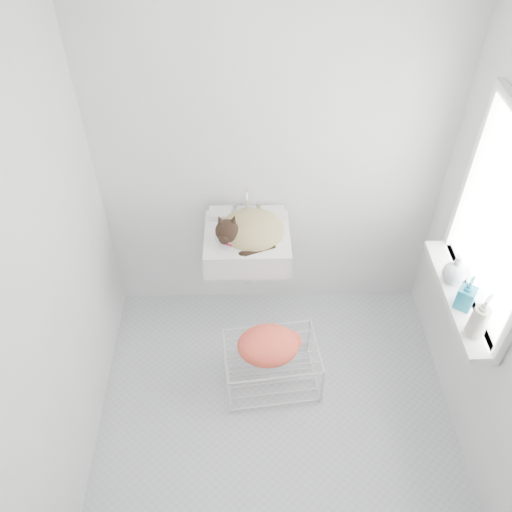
{
  "coord_description": "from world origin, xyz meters",
  "views": [
    {
      "loc": [
        -0.17,
        -1.8,
        3.07
      ],
      "look_at": [
        -0.11,
        0.5,
        0.88
      ],
      "focal_mm": 37.85,
      "sensor_mm": 36.0,
      "label": 1
    }
  ],
  "objects_px": {
    "bottle_c": "(452,280)",
    "wire_rack": "(271,368)",
    "cat": "(249,230)",
    "bottle_a": "(473,333)",
    "sink": "(247,233)",
    "bottle_b": "(462,306)"
  },
  "relations": [
    {
      "from": "wire_rack",
      "to": "bottle_c",
      "type": "height_order",
      "value": "bottle_c"
    },
    {
      "from": "wire_rack",
      "to": "bottle_b",
      "type": "relative_size",
      "value": 2.91
    },
    {
      "from": "cat",
      "to": "bottle_a",
      "type": "relative_size",
      "value": 1.99
    },
    {
      "from": "bottle_c",
      "to": "bottle_a",
      "type": "bearing_deg",
      "value": -90.0
    },
    {
      "from": "wire_rack",
      "to": "bottle_c",
      "type": "xyz_separation_m",
      "value": [
        1.02,
        0.08,
        0.7
      ]
    },
    {
      "from": "wire_rack",
      "to": "bottle_b",
      "type": "xyz_separation_m",
      "value": [
        1.02,
        -0.11,
        0.7
      ]
    },
    {
      "from": "sink",
      "to": "bottle_a",
      "type": "height_order",
      "value": "bottle_a"
    },
    {
      "from": "bottle_a",
      "to": "bottle_b",
      "type": "xyz_separation_m",
      "value": [
        0.0,
        0.19,
        0.0
      ]
    },
    {
      "from": "bottle_b",
      "to": "bottle_c",
      "type": "relative_size",
      "value": 1.12
    },
    {
      "from": "cat",
      "to": "wire_rack",
      "type": "distance_m",
      "value": 0.9
    },
    {
      "from": "cat",
      "to": "bottle_c",
      "type": "bearing_deg",
      "value": -25.84
    },
    {
      "from": "bottle_a",
      "to": "bottle_b",
      "type": "height_order",
      "value": "bottle_a"
    },
    {
      "from": "bottle_a",
      "to": "bottle_c",
      "type": "height_order",
      "value": "bottle_a"
    },
    {
      "from": "sink",
      "to": "bottle_a",
      "type": "distance_m",
      "value": 1.42
    },
    {
      "from": "sink",
      "to": "cat",
      "type": "height_order",
      "value": "cat"
    },
    {
      "from": "sink",
      "to": "wire_rack",
      "type": "xyz_separation_m",
      "value": [
        0.14,
        -0.52,
        -0.7
      ]
    },
    {
      "from": "sink",
      "to": "cat",
      "type": "xyz_separation_m",
      "value": [
        0.01,
        -0.02,
        0.04
      ]
    },
    {
      "from": "cat",
      "to": "wire_rack",
      "type": "relative_size",
      "value": 0.78
    },
    {
      "from": "bottle_c",
      "to": "wire_rack",
      "type": "bearing_deg",
      "value": -175.26
    },
    {
      "from": "sink",
      "to": "bottle_b",
      "type": "relative_size",
      "value": 2.71
    },
    {
      "from": "sink",
      "to": "bottle_b",
      "type": "distance_m",
      "value": 1.32
    },
    {
      "from": "cat",
      "to": "bottle_a",
      "type": "xyz_separation_m",
      "value": [
        1.15,
        -0.8,
        -0.04
      ]
    }
  ]
}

